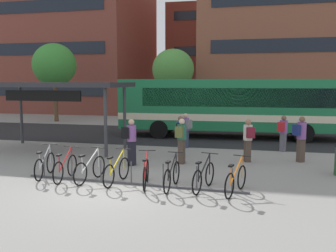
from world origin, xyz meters
TOP-DOWN VIEW (x-y plane):
  - ground at (0.00, 0.00)m, footprint 200.00×200.00m
  - bus_lane_asphalt at (0.00, 10.60)m, footprint 80.00×7.20m
  - city_bus at (2.69, 10.60)m, footprint 12.10×2.96m
  - bike_rack at (0.43, 0.56)m, footprint 6.97×0.39m
  - parked_bicycle_silver_0 at (-2.58, 0.78)m, footprint 0.52×1.70m
  - parked_bicycle_red_1 at (-1.74, 0.59)m, footprint 0.52×1.72m
  - parked_bicycle_white_2 at (-0.93, 0.62)m, footprint 0.52×1.71m
  - parked_bicycle_yellow_3 at (-0.04, 0.58)m, footprint 0.52×1.72m
  - parked_bicycle_red_4 at (0.91, 0.50)m, footprint 0.55×1.70m
  - parked_bicycle_black_5 at (1.71, 0.41)m, footprint 0.52×1.72m
  - parked_bicycle_black_6 at (2.62, 0.49)m, footprint 0.59×1.69m
  - parked_bicycle_orange_7 at (3.52, 0.33)m, footprint 0.66×1.66m
  - transit_shelter at (-4.55, 5.19)m, footprint 6.38×3.09m
  - commuter_navy_pack_0 at (5.76, 4.92)m, footprint 0.60×0.56m
  - commuter_maroon_pack_1 at (3.80, 4.49)m, footprint 0.49×0.60m
  - commuter_red_pack_2 at (5.29, 6.98)m, footprint 0.53×0.61m
  - commuter_black_pack_3 at (-0.38, 2.93)m, footprint 0.59×0.59m
  - commuter_grey_pack_4 at (0.97, 6.93)m, footprint 0.59×0.59m
  - commuter_olive_pack_5 at (1.38, 3.61)m, footprint 0.40×0.57m
  - commuter_black_pack_6 at (1.10, 4.87)m, footprint 0.36×0.54m
  - street_tree_0 at (-10.79, 15.77)m, footprint 3.28×3.28m
  - street_tree_1 at (-2.15, 18.62)m, footprint 3.28×3.28m
  - building_left_wing at (-17.08, 27.89)m, footprint 18.76×13.86m
  - building_centre_block at (2.62, 39.63)m, footprint 18.35×10.20m

SIDE VIEW (x-z plane):
  - ground at x=0.00m, z-range 0.00..0.00m
  - bus_lane_asphalt at x=0.00m, z-range 0.00..0.01m
  - bike_rack at x=0.43m, z-range -0.26..0.44m
  - parked_bicycle_silver_0 at x=-2.58m, z-range -0.11..0.88m
  - parked_bicycle_red_1 at x=-1.74m, z-range -0.11..0.88m
  - parked_bicycle_white_2 at x=-0.93m, z-range -0.11..0.88m
  - parked_bicycle_yellow_3 at x=-0.04m, z-range -0.11..0.88m
  - parked_bicycle_red_4 at x=0.91m, z-range -0.11..0.88m
  - parked_bicycle_black_5 at x=1.71m, z-range -0.11..0.88m
  - parked_bicycle_black_6 at x=2.62m, z-range -0.11..0.88m
  - parked_bicycle_orange_7 at x=3.52m, z-range -0.11..0.88m
  - commuter_red_pack_2 at x=5.29m, z-range 0.12..1.71m
  - commuter_grey_pack_4 at x=0.97m, z-range 0.12..1.73m
  - commuter_maroon_pack_1 at x=3.80m, z-range 0.13..1.78m
  - commuter_black_pack_6 at x=1.10m, z-range 0.13..1.82m
  - commuter_olive_pack_5 at x=1.38m, z-range 0.14..1.84m
  - commuter_black_pack_3 at x=-0.38m, z-range 0.14..1.85m
  - commuter_navy_pack_0 at x=5.76m, z-range 0.14..1.90m
  - city_bus at x=2.69m, z-range 0.18..3.38m
  - transit_shelter at x=-4.55m, z-range 1.32..4.36m
  - street_tree_1 at x=-2.15m, z-range 1.20..6.82m
  - street_tree_0 at x=-10.79m, z-range 1.34..7.29m
  - building_centre_block at x=2.62m, z-range 0.00..12.62m
  - building_left_wing at x=-17.08m, z-range 0.00..18.98m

